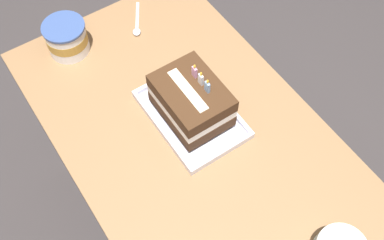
{
  "coord_description": "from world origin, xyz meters",
  "views": [
    {
      "loc": [
        0.56,
        -0.38,
        1.87
      ],
      "look_at": [
        -0.03,
        0.02,
        0.75
      ],
      "focal_mm": 43.79,
      "sensor_mm": 36.0,
      "label": 1
    }
  ],
  "objects_px": {
    "ice_cream_tub": "(67,38)",
    "serving_spoon_near_tray": "(137,28)",
    "foil_tray": "(191,115)",
    "birthday_cake": "(191,100)"
  },
  "relations": [
    {
      "from": "ice_cream_tub",
      "to": "serving_spoon_near_tray",
      "type": "relative_size",
      "value": 0.93
    },
    {
      "from": "foil_tray",
      "to": "serving_spoon_near_tray",
      "type": "bearing_deg",
      "value": 173.88
    },
    {
      "from": "ice_cream_tub",
      "to": "birthday_cake",
      "type": "bearing_deg",
      "value": 22.83
    },
    {
      "from": "foil_tray",
      "to": "birthday_cake",
      "type": "xyz_separation_m",
      "value": [
        0.0,
        0.0,
        0.07
      ]
    },
    {
      "from": "foil_tray",
      "to": "serving_spoon_near_tray",
      "type": "xyz_separation_m",
      "value": [
        -0.39,
        0.04,
        -0.0
      ]
    },
    {
      "from": "ice_cream_tub",
      "to": "serving_spoon_near_tray",
      "type": "xyz_separation_m",
      "value": [
        0.04,
        0.22,
        -0.05
      ]
    },
    {
      "from": "foil_tray",
      "to": "ice_cream_tub",
      "type": "xyz_separation_m",
      "value": [
        -0.43,
        -0.18,
        0.05
      ]
    },
    {
      "from": "foil_tray",
      "to": "serving_spoon_near_tray",
      "type": "distance_m",
      "value": 0.39
    },
    {
      "from": "birthday_cake",
      "to": "serving_spoon_near_tray",
      "type": "height_order",
      "value": "birthday_cake"
    },
    {
      "from": "ice_cream_tub",
      "to": "serving_spoon_near_tray",
      "type": "bearing_deg",
      "value": 78.94
    }
  ]
}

